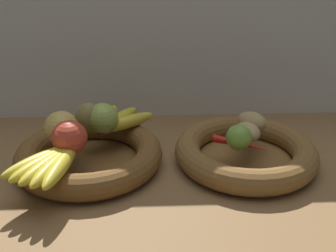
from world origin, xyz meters
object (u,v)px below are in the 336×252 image
at_px(banana_bunch_front, 51,163).
at_px(chili_pepper, 241,144).
at_px(fruit_bowl_left, 89,155).
at_px(potato_back, 252,122).
at_px(fruit_bowl_right, 245,152).
at_px(banana_bunch_back, 118,120).
at_px(apple_golden_left, 61,128).
at_px(lime_near, 239,137).
at_px(apple_green_back, 103,119).
at_px(potato_large, 247,132).
at_px(pear_brown, 89,118).
at_px(apple_red_front, 70,138).

xyz_separation_m(banana_bunch_front, chili_pepper, (0.41, 0.08, -0.01)).
xyz_separation_m(fruit_bowl_left, chili_pepper, (0.35, -0.04, 0.04)).
bearing_deg(potato_back, banana_bunch_front, -159.68).
height_order(fruit_bowl_right, banana_bunch_back, banana_bunch_back).
bearing_deg(fruit_bowl_left, banana_bunch_front, -116.29).
bearing_deg(apple_golden_left, lime_near, -6.81).
height_order(banana_bunch_front, banana_bunch_back, same).
bearing_deg(apple_green_back, fruit_bowl_right, -8.70).
bearing_deg(banana_bunch_front, chili_pepper, 10.85).
xyz_separation_m(banana_bunch_front, potato_large, (0.43, 0.12, 0.00)).
bearing_deg(apple_green_back, potato_back, -0.38).
height_order(potato_large, chili_pepper, potato_large).
bearing_deg(fruit_bowl_left, fruit_bowl_right, -0.00).
bearing_deg(fruit_bowl_right, apple_green_back, 171.30).
distance_m(pear_brown, banana_bunch_front, 0.18).
height_order(potato_back, chili_pepper, potato_back).
distance_m(fruit_bowl_left, apple_golden_left, 0.09).
height_order(apple_green_back, pear_brown, pear_brown).
relative_size(fruit_bowl_right, apple_golden_left, 4.35).
bearing_deg(potato_large, banana_bunch_front, -164.68).
height_order(apple_red_front, lime_near, apple_red_front).
xyz_separation_m(pear_brown, chili_pepper, (0.35, -0.09, -0.03)).
relative_size(banana_bunch_front, banana_bunch_back, 1.12).
relative_size(apple_green_back, pear_brown, 0.98).
xyz_separation_m(fruit_bowl_right, banana_bunch_back, (-0.31, 0.10, 0.05)).
relative_size(apple_golden_left, lime_near, 1.33).
distance_m(fruit_bowl_right, pear_brown, 0.38).
relative_size(potato_large, chili_pepper, 0.55).
xyz_separation_m(fruit_bowl_right, banana_bunch_front, (-0.43, -0.12, 0.05)).
xyz_separation_m(banana_bunch_front, potato_back, (0.45, 0.17, 0.01)).
height_order(apple_golden_left, lime_near, apple_golden_left).
relative_size(apple_green_back, potato_large, 1.06).
bearing_deg(fruit_bowl_right, lime_near, -123.69).
distance_m(apple_golden_left, potato_large, 0.43).
bearing_deg(potato_back, fruit_bowl_left, -172.80).
bearing_deg(banana_bunch_front, potato_back, 20.32).
relative_size(apple_golden_left, pear_brown, 0.99).
xyz_separation_m(apple_green_back, apple_red_front, (-0.06, -0.10, 0.00)).
distance_m(fruit_bowl_left, apple_red_front, 0.09).
distance_m(apple_green_back, potato_back, 0.36).
xyz_separation_m(banana_bunch_back, potato_back, (0.33, -0.05, 0.01)).
height_order(banana_bunch_back, chili_pepper, banana_bunch_back).
relative_size(apple_green_back, potato_back, 1.01).
bearing_deg(apple_green_back, lime_near, -17.11).
bearing_deg(apple_green_back, pear_brown, 177.96).
bearing_deg(potato_back, potato_large, -114.44).
distance_m(apple_green_back, lime_near, 0.33).
xyz_separation_m(fruit_bowl_left, banana_bunch_back, (0.06, 0.10, 0.05)).
distance_m(fruit_bowl_left, apple_green_back, 0.09).
xyz_separation_m(fruit_bowl_left, fruit_bowl_right, (0.37, -0.00, 0.00)).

